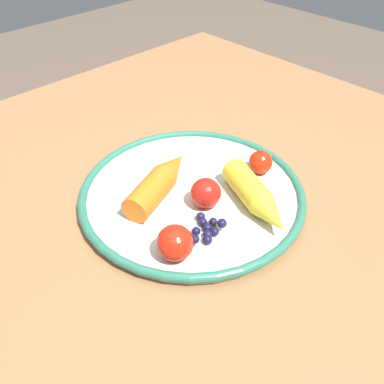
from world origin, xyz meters
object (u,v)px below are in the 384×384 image
object	(u,v)px
blueberry_pile	(206,229)
carrot_yellow	(257,197)
dining_table	(197,248)
plate	(192,194)
tomato_mid	(261,162)
tomato_near	(175,243)
tomato_far	(207,193)
carrot_orange	(160,182)

from	to	relation	value
blueberry_pile	carrot_yellow	bearing A→B (deg)	-98.95
dining_table	plate	world-z (taller)	plate
tomato_mid	blueberry_pile	bearing A→B (deg)	102.81
tomato_near	tomato_far	xyz separation A→B (m)	(0.04, -0.09, -0.00)
plate	tomato_far	size ratio (longest dim) A/B	7.68
plate	blueberry_pile	xyz separation A→B (m)	(-0.07, 0.04, 0.01)
plate	tomato_far	distance (m)	0.04
blueberry_pile	tomato_far	distance (m)	0.06
plate	tomato_mid	distance (m)	0.11
plate	carrot_yellow	xyz separation A→B (m)	(-0.08, -0.04, 0.02)
carrot_orange	tomato_near	bearing A→B (deg)	147.54
carrot_orange	tomato_far	world-z (taller)	tomato_far
tomato_far	carrot_yellow	bearing A→B (deg)	-140.82
tomato_mid	tomato_far	distance (m)	0.11
carrot_yellow	tomato_near	xyz separation A→B (m)	(0.01, 0.13, 0.00)
carrot_yellow	tomato_far	distance (m)	0.07
dining_table	tomato_far	bearing A→B (deg)	-173.79
carrot_orange	tomato_mid	size ratio (longest dim) A/B	4.05
plate	blueberry_pile	world-z (taller)	blueberry_pile
plate	carrot_yellow	distance (m)	0.09
plate	blueberry_pile	size ratio (longest dim) A/B	5.74
carrot_orange	blueberry_pile	size ratio (longest dim) A/B	2.57
blueberry_pile	tomato_mid	bearing A→B (deg)	-77.19
carrot_orange	blueberry_pile	world-z (taller)	carrot_orange
dining_table	tomato_mid	xyz separation A→B (m)	(-0.02, -0.11, 0.11)
tomato_far	blueberry_pile	bearing A→B (deg)	133.17
blueberry_pile	tomato_near	world-z (taller)	tomato_near
blueberry_pile	tomato_near	distance (m)	0.05
dining_table	tomato_near	size ratio (longest dim) A/B	23.06
tomato_mid	tomato_far	xyz separation A→B (m)	(0.00, 0.11, 0.00)
carrot_yellow	tomato_near	bearing A→B (deg)	84.88
tomato_near	tomato_far	distance (m)	0.10
blueberry_pile	tomato_far	xyz separation A→B (m)	(0.04, -0.04, 0.01)
carrot_yellow	blueberry_pile	world-z (taller)	carrot_yellow
tomato_mid	carrot_yellow	bearing A→B (deg)	124.89
tomato_near	carrot_orange	bearing A→B (deg)	-32.46
plate	carrot_orange	distance (m)	0.05
carrot_orange	carrot_yellow	bearing A→B (deg)	-148.65
carrot_yellow	blueberry_pile	xyz separation A→B (m)	(0.01, 0.08, -0.01)
tomato_mid	plate	bearing A→B (deg)	70.99
carrot_orange	tomato_far	bearing A→B (deg)	-156.18
tomato_near	tomato_mid	bearing A→B (deg)	-80.15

